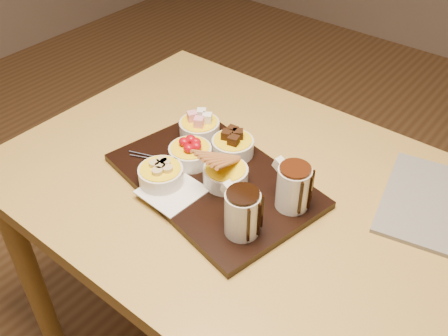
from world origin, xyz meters
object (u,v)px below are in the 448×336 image
Objects in this scene: serving_board at (214,180)px; dining_table at (257,220)px; bowl_strawberries at (190,154)px; pitcher_dark_chocolate at (242,214)px; pitcher_milk_chocolate at (293,188)px.

dining_table is at bearing 39.17° from serving_board.
dining_table is at bearing 12.08° from bowl_strawberries.
serving_board is 4.60× the size of bowl_strawberries.
serving_board is (-0.09, -0.05, 0.11)m from dining_table.
pitcher_dark_chocolate is 0.13m from pitcher_milk_chocolate.
dining_table is 0.15m from serving_board.
pitcher_dark_chocolate reaches higher than serving_board.
bowl_strawberries reaches higher than serving_board.
bowl_strawberries is (-0.17, -0.04, 0.14)m from dining_table.
pitcher_milk_chocolate is at bearing 21.80° from serving_board.
serving_board is 0.18m from pitcher_dark_chocolate.
pitcher_dark_chocolate is (0.06, -0.14, 0.16)m from dining_table.
serving_board is 0.20m from pitcher_milk_chocolate.
serving_board is 0.08m from bowl_strawberries.
pitcher_dark_chocolate is at bearing -94.40° from pitcher_milk_chocolate.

